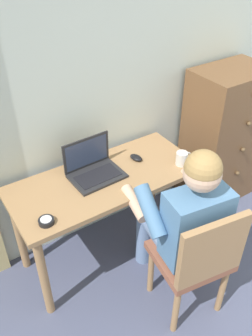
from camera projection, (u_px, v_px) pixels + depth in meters
name	position (u px, v px, depth m)	size (l,w,h in m)	color
wall_back	(134.00, 69.00, 2.47)	(4.80, 0.05, 2.50)	silver
desk	(106.00, 191.00, 2.42)	(1.27, 0.56, 0.73)	#9E754C
dresser	(223.00, 137.00, 3.01)	(0.60, 0.45, 1.18)	brown
chair	(197.00, 258.00, 2.10)	(0.47, 0.46, 0.89)	brown
person_seated	(183.00, 216.00, 2.12)	(0.59, 0.62, 1.21)	#6B84AD
laptop	(93.00, 168.00, 2.35)	(0.35, 0.26, 0.24)	#232326
computer_mouse	(136.00, 158.00, 2.51)	(0.06, 0.10, 0.03)	black
desk_clock	(46.00, 221.00, 2.01)	(0.09, 0.09, 0.03)	black
coffee_mug	(182.00, 158.00, 2.44)	(0.12, 0.08, 0.09)	silver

